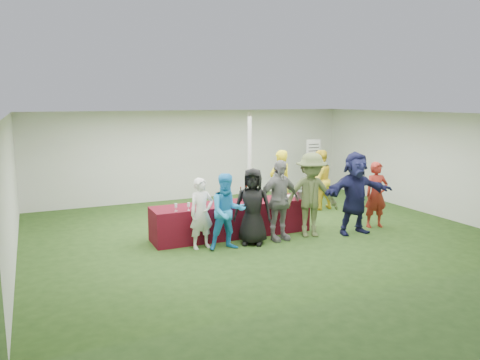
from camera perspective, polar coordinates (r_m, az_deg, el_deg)
name	(u,v)px	position (r m, az deg, el deg)	size (l,w,h in m)	color
ground	(252,230)	(11.02, 1.46, -6.10)	(60.00, 60.00, 0.00)	#284719
tent	(249,165)	(12.01, 1.17, 1.81)	(10.00, 10.00, 10.00)	white
serving_table	(232,219)	(10.50, -1.00, -4.79)	(3.60, 0.80, 0.75)	maroon
wine_bottles	(251,194)	(10.72, 1.41, -1.76)	(0.59, 0.15, 0.32)	black
wine_glasses	(199,204)	(9.84, -5.05, -2.90)	(1.15, 0.10, 0.16)	silver
water_bottle	(229,198)	(10.45, -1.30, -2.16)	(0.07, 0.07, 0.23)	silver
bar_towel	(291,196)	(11.13, 6.24, -1.94)	(0.25, 0.18, 0.03)	white
dump_bucket	(301,195)	(10.94, 7.43, -1.77)	(0.27, 0.27, 0.18)	slate
wine_list_sign	(313,155)	(14.70, 8.93, 3.02)	(0.50, 0.03, 1.80)	slate
staff_pourer	(280,184)	(12.04, 4.89, -0.48)	(0.64, 0.42, 1.75)	yellow
staff_back	(319,180)	(13.09, 9.62, 0.02)	(0.80, 0.63, 1.66)	yellow
customer_0	(202,213)	(9.56, -4.71, -4.08)	(0.53, 0.35, 1.46)	silver
customer_1	(227,212)	(9.45, -1.54, -3.90)	(0.76, 0.59, 1.56)	#208FDB
customer_2	(253,207)	(9.78, 1.54, -3.26)	(0.79, 0.51, 1.62)	black
customer_3	(279,200)	(10.08, 4.75, -2.50)	(1.03, 0.43, 1.75)	slate
customer_4	(311,195)	(10.42, 8.64, -1.83)	(1.21, 0.70, 1.87)	#4A562E
customer_5	(355,193)	(10.84, 13.85, -1.55)	(1.74, 0.55, 1.88)	#16183F
customer_6	(376,195)	(11.56, 16.27, -1.75)	(0.57, 0.38, 1.57)	maroon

